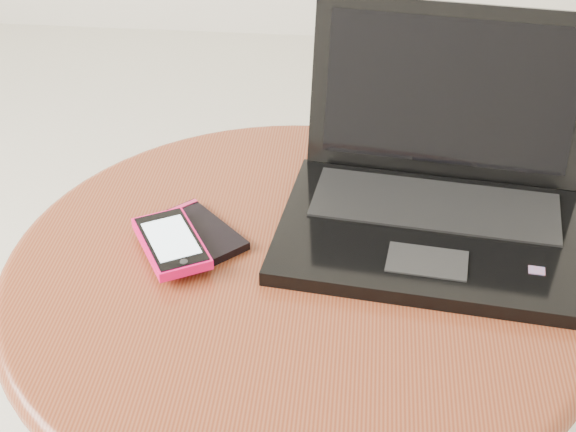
# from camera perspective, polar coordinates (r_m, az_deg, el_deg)

# --- Properties ---
(table) EXTENTS (0.66, 0.66, 0.53)m
(table) POSITION_cam_1_polar(r_m,az_deg,el_deg) (1.03, 0.56, -8.23)
(table) COLOR #5E2A11
(table) RESTS_ON ground
(laptop) EXTENTS (0.37, 0.33, 0.23)m
(laptop) POSITION_cam_1_polar(r_m,az_deg,el_deg) (1.01, 9.87, 1.59)
(laptop) COLOR black
(laptop) RESTS_ON table
(phone_black) EXTENTS (0.12, 0.12, 0.01)m
(phone_black) POSITION_cam_1_polar(r_m,az_deg,el_deg) (1.00, -5.89, -1.09)
(phone_black) COLOR black
(phone_black) RESTS_ON table
(phone_pink) EXTENTS (0.11, 0.13, 0.01)m
(phone_pink) POSITION_cam_1_polar(r_m,az_deg,el_deg) (0.97, -7.78, -1.77)
(phone_pink) COLOR #F9095B
(phone_pink) RESTS_ON phone_black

